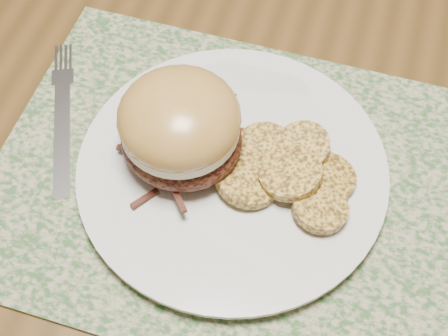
# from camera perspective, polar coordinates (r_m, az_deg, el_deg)

# --- Properties ---
(ground) EXTENTS (3.50, 3.50, 0.00)m
(ground) POSITION_cam_1_polar(r_m,az_deg,el_deg) (1.32, 0.29, -10.90)
(ground) COLOR brown
(ground) RESTS_ON ground
(dining_table) EXTENTS (1.50, 0.90, 0.75)m
(dining_table) POSITION_cam_1_polar(r_m,az_deg,el_deg) (0.74, 0.51, 8.07)
(dining_table) COLOR brown
(dining_table) RESTS_ON ground
(placemat) EXTENTS (0.45, 0.33, 0.00)m
(placemat) POSITION_cam_1_polar(r_m,az_deg,el_deg) (0.56, 1.67, -1.54)
(placemat) COLOR #355B2E
(placemat) RESTS_ON dining_table
(dinner_plate) EXTENTS (0.26, 0.26, 0.02)m
(dinner_plate) POSITION_cam_1_polar(r_m,az_deg,el_deg) (0.56, 0.77, -0.20)
(dinner_plate) COLOR silver
(dinner_plate) RESTS_ON placemat
(pork_sandwich) EXTENTS (0.13, 0.13, 0.08)m
(pork_sandwich) POSITION_cam_1_polar(r_m,az_deg,el_deg) (0.53, -4.04, 3.78)
(pork_sandwich) COLOR black
(pork_sandwich) RESTS_ON dinner_plate
(roasted_potatoes) EXTENTS (0.14, 0.11, 0.03)m
(roasted_potatoes) POSITION_cam_1_polar(r_m,az_deg,el_deg) (0.54, 6.01, -0.30)
(roasted_potatoes) COLOR gold
(roasted_potatoes) RESTS_ON dinner_plate
(fork) EXTENTS (0.09, 0.17, 0.00)m
(fork) POSITION_cam_1_polar(r_m,az_deg,el_deg) (0.62, -14.55, 4.73)
(fork) COLOR silver
(fork) RESTS_ON placemat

